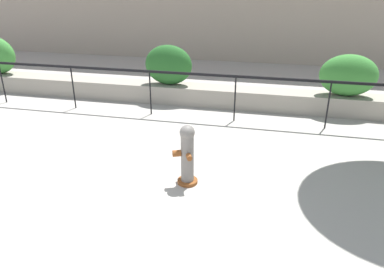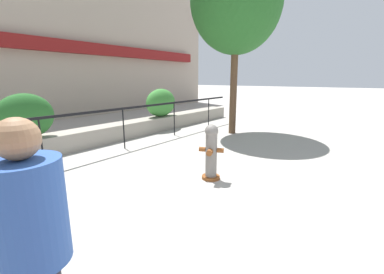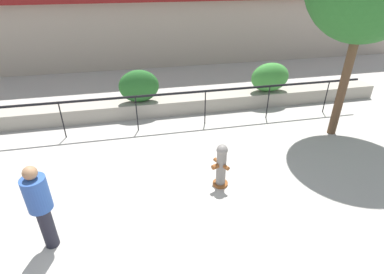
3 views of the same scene
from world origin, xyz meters
The scene contains 8 objects.
ground_plane centered at (0.00, 0.00, 0.00)m, with size 120.00×120.00×0.00m, color #9E9991.
planter_wall_low centered at (0.00, 6.00, 0.25)m, with size 18.00×0.70×0.50m, color gray.
fence_railing_segment centered at (0.00, 4.90, 1.02)m, with size 15.00×0.05×1.15m.
hedge_bush_1 centered at (0.17, 6.00, 1.04)m, with size 1.31×0.59×1.09m, color #235B23.
hedge_bush_2 centered at (4.81, 6.00, 1.02)m, with size 1.40×0.70×1.04m, color #387F33.
fire_hydrant centered at (1.71, 1.77, 0.55)m, with size 0.48×0.47×1.08m.
street_tree centered at (5.80, 3.48, 4.36)m, with size 3.22×2.90×6.06m.
pedestrian centered at (-1.80, 0.75, 0.99)m, with size 0.56×0.56×1.73m.
Camera 2 is at (-2.30, -0.76, 1.92)m, focal length 24.00 mm.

